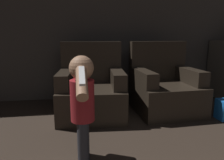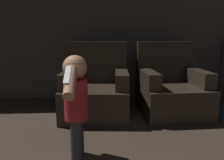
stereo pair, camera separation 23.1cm
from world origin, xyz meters
The scene contains 4 objects.
wall_back centered at (0.00, 4.50, 1.30)m, with size 8.40×0.05×2.60m.
armchair_left centered at (-0.26, 3.68, 0.32)m, with size 0.89×0.91×0.96m.
armchair_right centered at (0.76, 3.68, 0.32)m, with size 0.87×0.89×0.96m.
person_toddler centered at (-0.41, 2.57, 0.52)m, with size 0.20×0.61×0.89m.
Camera 1 is at (-0.44, 0.86, 1.04)m, focal length 35.00 mm.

